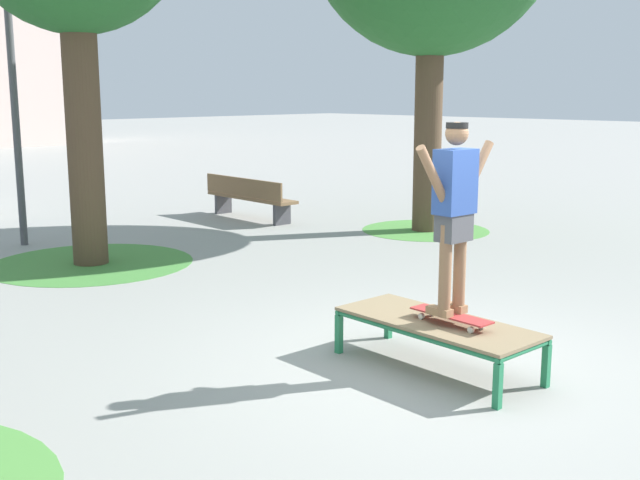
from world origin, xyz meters
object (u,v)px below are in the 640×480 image
object	(u,v)px
skater	(454,205)
park_bench	(249,197)
skate_box	(437,325)
light_post	(7,5)
skateboard	(451,316)

from	to	relation	value
skater	park_bench	world-z (taller)	skater
skate_box	park_bench	size ratio (longest dim) A/B	0.80
light_post	skateboard	bearing A→B (deg)	-89.70
skate_box	skateboard	xyz separation A→B (m)	(-0.01, -0.16, 0.12)
park_bench	light_post	world-z (taller)	light_post
skater	park_bench	bearing A→B (deg)	61.59
skater	light_post	size ratio (longest dim) A/B	0.29
skater	light_post	bearing A→B (deg)	90.30
skateboard	park_bench	size ratio (longest dim) A/B	0.33
skateboard	light_post	size ratio (longest dim) A/B	0.14
skater	light_post	world-z (taller)	light_post
skateboard	skater	bearing A→B (deg)	86.76
skater	park_bench	distance (m)	9.11
park_bench	light_post	size ratio (longest dim) A/B	0.41
skate_box	skateboard	distance (m)	0.20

